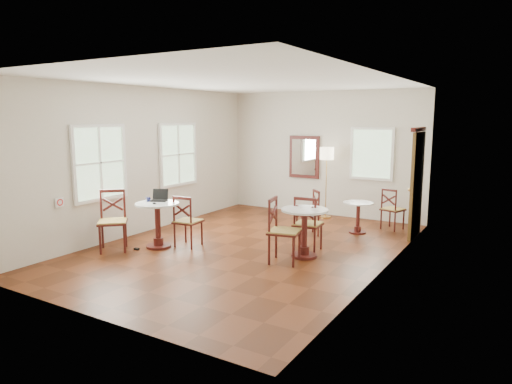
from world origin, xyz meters
TOP-DOWN VIEW (x-y plane):
  - ground at (0.00, 0.00)m, footprint 7.00×7.00m
  - room_shell at (-0.06, 0.27)m, footprint 5.02×7.02m
  - cafe_table_near at (-1.43, -0.84)m, footprint 0.79×0.79m
  - cafe_table_mid at (1.13, 0.02)m, footprint 0.80×0.80m
  - cafe_table_back at (1.38, 2.10)m, footprint 0.61×0.61m
  - chair_near_a at (-1.01, -0.50)m, footprint 0.49×0.49m
  - chair_near_b at (-2.00, -1.39)m, footprint 0.71×0.71m
  - chair_mid_a at (1.04, 0.36)m, footprint 0.51×0.51m
  - chair_mid_b at (0.96, -0.43)m, footprint 0.59×0.59m
  - chair_back_a at (1.90, 2.78)m, footprint 0.52×0.52m
  - chair_back_b at (0.57, 1.44)m, footprint 0.60×0.60m
  - floor_lamp at (0.23, 3.15)m, footprint 0.33×0.33m
  - laptop at (-1.55, -0.63)m, footprint 0.37×0.35m
  - mouse at (-1.38, -0.96)m, footprint 0.09×0.06m
  - navy_mug at (-1.66, -0.82)m, footprint 0.10×0.07m
  - water_glass at (-1.65, -0.86)m, footprint 0.06×0.06m
  - power_adapter at (-1.65, -1.17)m, footprint 0.09×0.06m

SIDE VIEW (x-z plane):
  - ground at x=0.00m, z-range 0.00..0.00m
  - power_adapter at x=-1.65m, z-range 0.00..0.04m
  - cafe_table_back at x=1.38m, z-range 0.08..0.73m
  - chair_back_a at x=1.90m, z-range 0.00..0.89m
  - chair_back_b at x=0.57m, z-range 0.00..0.92m
  - chair_near_a at x=-1.01m, z-range 0.00..0.96m
  - chair_mid_a at x=1.04m, z-range 0.00..1.00m
  - cafe_table_near at x=-1.43m, z-range 0.10..0.94m
  - cafe_table_mid at x=1.13m, z-range 0.10..0.94m
  - chair_mid_b at x=0.96m, z-range 0.00..1.08m
  - chair_near_b at x=-2.00m, z-range 0.00..1.09m
  - mouse at x=-1.38m, z-range 0.84..0.87m
  - navy_mug at x=-1.66m, z-range 0.84..0.92m
  - water_glass at x=-1.65m, z-range 0.84..0.94m
  - laptop at x=-1.55m, z-range 0.79..1.00m
  - floor_lamp at x=0.23m, z-range 0.58..2.27m
  - room_shell at x=-0.06m, z-range 0.38..3.39m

